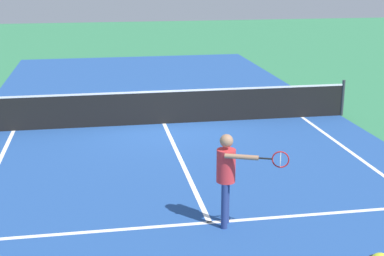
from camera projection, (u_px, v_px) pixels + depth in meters
The scene contains 6 objects.
ground_plane at pixel (164, 124), 15.71m from camera, with size 60.00×60.00×0.00m, color #337F51.
court_surface_inbounds at pixel (164, 124), 15.71m from camera, with size 10.62×24.40×0.00m, color #234C93.
line_service_near at pixel (210, 223), 9.66m from camera, with size 8.22×0.10×0.01m, color white.
line_center_service at pixel (181, 161), 12.68m from camera, with size 0.10×6.40×0.01m, color white.
net at pixel (164, 107), 15.57m from camera, with size 10.78×0.09×1.07m.
player_near at pixel (228, 170), 9.27m from camera, with size 1.07×0.81×1.64m.
Camera 1 is at (-1.82, -15.02, 4.30)m, focal length 51.92 mm.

